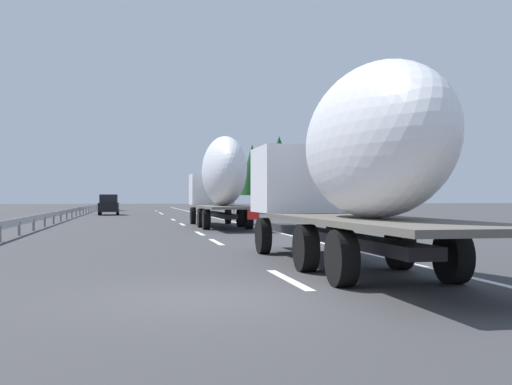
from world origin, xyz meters
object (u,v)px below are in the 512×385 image
Objects in this scene: car_black_suv at (109,205)px; car_white_van at (111,203)px; truck_lead at (221,178)px; road_sign at (234,189)px; truck_trailing at (352,161)px.

car_white_van is at bearing 1.10° from car_black_suv.
truck_lead reaches higher than road_sign.
road_sign is (35.74, -3.10, -0.11)m from truck_trailing.
truck_trailing is (-21.01, -0.00, -0.28)m from truck_lead.
truck_lead is at bearing 168.12° from road_sign.
road_sign reaches higher than car_white_van.
car_white_van is at bearing 17.50° from road_sign.
truck_lead is 15.06m from road_sign.
car_white_van reaches higher than car_black_suv.
truck_trailing is at bearing -173.90° from car_white_van.
road_sign is at bearing -162.50° from car_white_van.
truck_lead reaches higher than car_white_van.
car_black_suv is at bearing 39.15° from road_sign.
truck_trailing is 2.89× the size of car_white_van.
car_white_van is 1.29× the size of road_sign.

